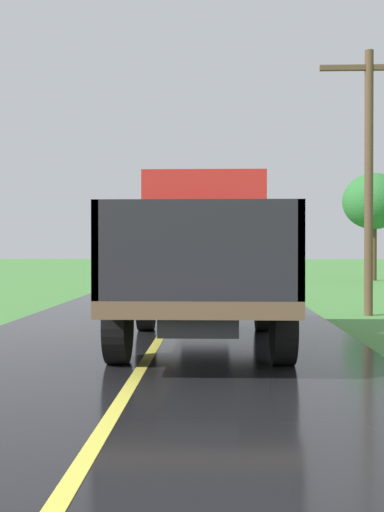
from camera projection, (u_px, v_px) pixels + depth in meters
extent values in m
cube|color=#2D2D30|center=(203.00, 306.00, 9.89)|extent=(0.90, 5.51, 0.24)
cube|color=brown|center=(203.00, 293.00, 9.89)|extent=(2.30, 5.80, 0.20)
cube|color=red|center=(205.00, 228.00, 11.82)|extent=(2.10, 1.90, 1.90)
cube|color=black|center=(206.00, 212.00, 12.78)|extent=(1.79, 0.02, 0.76)
cube|color=#232328|center=(121.00, 250.00, 8.95)|extent=(0.08, 3.85, 1.10)
cube|color=#232328|center=(283.00, 250.00, 8.87)|extent=(0.08, 3.85, 1.10)
cube|color=#232328|center=(198.00, 250.00, 7.02)|extent=(2.30, 0.08, 1.10)
cube|color=#232328|center=(204.00, 250.00, 10.79)|extent=(2.30, 0.08, 1.10)
cylinder|color=black|center=(146.00, 302.00, 11.73)|extent=(0.28, 1.00, 1.00)
cylinder|color=black|center=(263.00, 303.00, 11.65)|extent=(0.28, 1.00, 1.00)
cylinder|color=black|center=(118.00, 324.00, 8.33)|extent=(0.28, 1.00, 1.00)
cylinder|color=black|center=(283.00, 325.00, 8.26)|extent=(0.28, 1.00, 1.00)
ellipsoid|color=#93B92A|center=(191.00, 276.00, 9.10)|extent=(0.56, 0.72, 0.36)
ellipsoid|color=#81C732|center=(139.00, 254.00, 7.97)|extent=(0.58, 0.53, 0.49)
ellipsoid|color=#8BB935|center=(180.00, 256.00, 7.53)|extent=(0.42, 0.41, 0.51)
ellipsoid|color=#91BF35|center=(208.00, 252.00, 8.84)|extent=(0.46, 0.44, 0.50)
ellipsoid|color=#94B128|center=(161.00, 251.00, 7.97)|extent=(0.47, 0.55, 0.41)
ellipsoid|color=#85B724|center=(275.00, 251.00, 7.26)|extent=(0.50, 0.46, 0.47)
ellipsoid|color=#91BE2A|center=(155.00, 273.00, 9.98)|extent=(0.42, 0.37, 0.50)
ellipsoid|color=#94BA2C|center=(158.00, 257.00, 7.54)|extent=(0.54, 0.59, 0.38)
ellipsoid|color=#86AE2E|center=(241.00, 234.00, 10.02)|extent=(0.60, 0.72, 0.50)
ellipsoid|color=#84C428|center=(157.00, 273.00, 9.47)|extent=(0.48, 0.61, 0.38)
ellipsoid|color=#8CC232|center=(176.00, 229.00, 8.85)|extent=(0.53, 0.66, 0.43)
ellipsoid|color=#87B730|center=(171.00, 251.00, 10.29)|extent=(0.45, 0.43, 0.40)
ellipsoid|color=#89C324|center=(175.00, 275.00, 9.75)|extent=(0.58, 0.60, 0.39)
ellipsoid|color=#83C323|center=(265.00, 275.00, 8.76)|extent=(0.53, 0.49, 0.48)
cylinder|color=brown|center=(369.00, 183.00, 15.05)|extent=(0.20, 0.20, 6.13)
cube|color=brown|center=(369.00, 68.00, 15.02)|extent=(2.26, 0.12, 0.12)
cylinder|color=#4C3823|center=(374.00, 253.00, 31.77)|extent=(0.28, 0.28, 2.65)
ellipsoid|color=#2D7033|center=(374.00, 201.00, 31.75)|extent=(3.04, 3.04, 2.74)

